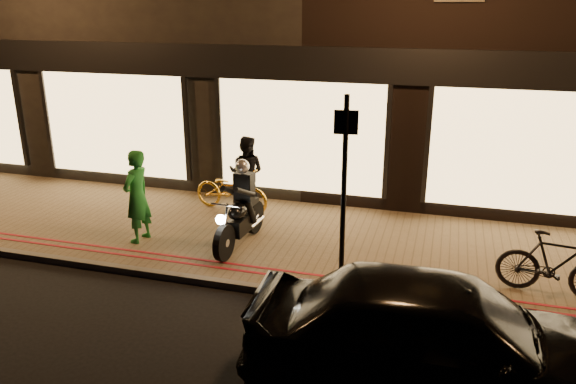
# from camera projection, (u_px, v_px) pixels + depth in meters

# --- Properties ---
(ground) EXTENTS (90.00, 90.00, 0.00)m
(ground) POSITION_uv_depth(u_px,v_px,m) (236.00, 291.00, 8.91)
(ground) COLOR black
(ground) RESTS_ON ground
(sidewalk) EXTENTS (50.00, 4.00, 0.12)m
(sidewalk) POSITION_uv_depth(u_px,v_px,m) (274.00, 239.00, 10.71)
(sidewalk) COLOR brown
(sidewalk) RESTS_ON ground
(kerb_stone) EXTENTS (50.00, 0.14, 0.12)m
(kerb_stone) POSITION_uv_depth(u_px,v_px,m) (237.00, 286.00, 8.94)
(kerb_stone) COLOR #59544C
(kerb_stone) RESTS_ON ground
(red_kerb_lines) EXTENTS (50.00, 0.26, 0.01)m
(red_kerb_lines) POSITION_uv_depth(u_px,v_px,m) (247.00, 269.00, 9.37)
(red_kerb_lines) COLOR maroon
(red_kerb_lines) RESTS_ON sidewalk
(building_row) EXTENTS (48.00, 10.11, 8.50)m
(building_row) POSITION_uv_depth(u_px,v_px,m) (347.00, 6.00, 15.72)
(building_row) COLOR black
(building_row) RESTS_ON ground
(motorcycle) EXTENTS (0.60, 1.94, 1.59)m
(motorcycle) POSITION_uv_depth(u_px,v_px,m) (241.00, 213.00, 10.12)
(motorcycle) COLOR black
(motorcycle) RESTS_ON sidewalk
(sign_post) EXTENTS (0.35, 0.09, 3.00)m
(sign_post) POSITION_uv_depth(u_px,v_px,m) (344.00, 184.00, 8.31)
(sign_post) COLOR black
(sign_post) RESTS_ON sidewalk
(bicycle_gold) EXTENTS (1.78, 0.85, 0.90)m
(bicycle_gold) POSITION_uv_depth(u_px,v_px,m) (231.00, 190.00, 11.88)
(bicycle_gold) COLOR gold
(bicycle_gold) RESTS_ON sidewalk
(bicycle_dark) EXTENTS (1.74, 0.71, 1.01)m
(bicycle_dark) POSITION_uv_depth(u_px,v_px,m) (556.00, 265.00, 8.38)
(bicycle_dark) COLOR black
(bicycle_dark) RESTS_ON sidewalk
(person_green) EXTENTS (0.49, 0.68, 1.73)m
(person_green) POSITION_uv_depth(u_px,v_px,m) (137.00, 196.00, 10.23)
(person_green) COLOR #1E7429
(person_green) RESTS_ON sidewalk
(person_dark) EXTENTS (0.80, 0.64, 1.59)m
(person_dark) POSITION_uv_depth(u_px,v_px,m) (246.00, 173.00, 11.89)
(person_dark) COLOR black
(person_dark) RESTS_ON sidewalk
(parked_car) EXTENTS (4.54, 1.99, 1.52)m
(parked_car) POSITION_uv_depth(u_px,v_px,m) (441.00, 338.00, 6.32)
(parked_car) COLOR black
(parked_car) RESTS_ON ground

